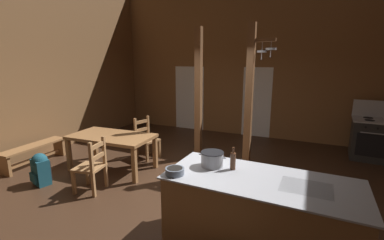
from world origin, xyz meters
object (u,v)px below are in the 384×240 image
(stockpot_on_counter, at_px, (212,159))
(bottle_tall_on_counter, at_px, (233,161))
(dining_table, at_px, (112,139))
(kitchen_island, at_px, (259,216))
(ladderback_chair_by_post, at_px, (146,139))
(stove_range, at_px, (379,139))
(bench_along_left_wall, at_px, (34,151))
(ladderback_chair_near_window, at_px, (92,167))
(mixing_bowl_on_counter, at_px, (175,171))
(backpack, at_px, (40,168))

(stockpot_on_counter, height_order, bottle_tall_on_counter, bottle_tall_on_counter)
(dining_table, relative_size, stockpot_on_counter, 4.86)
(stockpot_on_counter, bearing_deg, dining_table, 156.97)
(kitchen_island, xyz_separation_m, dining_table, (-3.24, 1.23, 0.18))
(ladderback_chair_by_post, xyz_separation_m, stockpot_on_counter, (2.37, -1.99, 0.58))
(stove_range, xyz_separation_m, bench_along_left_wall, (-6.90, -3.49, -0.18))
(dining_table, bearing_deg, bottle_tall_on_counter, -20.97)
(ladderback_chair_near_window, xyz_separation_m, mixing_bowl_on_counter, (1.97, -0.63, 0.52))
(dining_table, distance_m, stockpot_on_counter, 2.86)
(ladderback_chair_by_post, relative_size, bottle_tall_on_counter, 3.34)
(bench_along_left_wall, height_order, backpack, backpack)
(stove_range, xyz_separation_m, backpack, (-5.88, -4.08, -0.17))
(stove_range, bearing_deg, bottle_tall_on_counter, -119.15)
(bench_along_left_wall, xyz_separation_m, bottle_tall_on_counter, (4.62, -0.59, 0.74))
(backpack, bearing_deg, mixing_bowl_on_counter, -7.91)
(ladderback_chair_by_post, xyz_separation_m, bench_along_left_wall, (-1.98, -1.39, -0.15))
(kitchen_island, relative_size, ladderback_chair_near_window, 2.29)
(kitchen_island, distance_m, stove_range, 4.62)
(kitchen_island, distance_m, dining_table, 3.47)
(stove_range, distance_m, bench_along_left_wall, 7.73)
(stove_range, height_order, stockpot_on_counter, stove_range)
(backpack, relative_size, stockpot_on_counter, 1.66)
(ladderback_chair_near_window, relative_size, stockpot_on_counter, 2.64)
(stove_range, relative_size, mixing_bowl_on_counter, 5.89)
(bench_along_left_wall, distance_m, mixing_bowl_on_counter, 4.23)
(dining_table, relative_size, bench_along_left_wall, 1.22)
(ladderback_chair_near_window, distance_m, backpack, 1.09)
(bench_along_left_wall, height_order, stockpot_on_counter, stockpot_on_counter)
(ladderback_chair_by_post, height_order, stockpot_on_counter, stockpot_on_counter)
(kitchen_island, bearing_deg, dining_table, 159.24)
(bench_along_left_wall, height_order, bottle_tall_on_counter, bottle_tall_on_counter)
(stove_range, bearing_deg, backpack, -145.20)
(ladderback_chair_by_post, bearing_deg, stove_range, 23.10)
(dining_table, height_order, bottle_tall_on_counter, bottle_tall_on_counter)
(stove_range, height_order, mixing_bowl_on_counter, stove_range)
(bench_along_left_wall, xyz_separation_m, backpack, (1.02, -0.60, 0.01))
(ladderback_chair_by_post, relative_size, stockpot_on_counter, 2.64)
(ladderback_chair_near_window, bearing_deg, stockpot_on_counter, -5.19)
(kitchen_island, relative_size, ladderback_chair_by_post, 2.29)
(ladderback_chair_by_post, bearing_deg, dining_table, -105.21)
(ladderback_chair_by_post, relative_size, mixing_bowl_on_counter, 4.24)
(ladderback_chair_near_window, bearing_deg, ladderback_chair_by_post, 93.19)
(ladderback_chair_near_window, height_order, ladderback_chair_by_post, same)
(ladderback_chair_by_post, distance_m, bottle_tall_on_counter, 3.35)
(stove_range, height_order, ladderback_chair_by_post, stove_range)
(dining_table, bearing_deg, stockpot_on_counter, -23.03)
(kitchen_island, bearing_deg, ladderback_chair_near_window, 173.61)
(dining_table, height_order, ladderback_chair_by_post, ladderback_chair_by_post)
(kitchen_island, height_order, backpack, kitchen_island)
(bench_along_left_wall, bearing_deg, bottle_tall_on_counter, -7.25)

